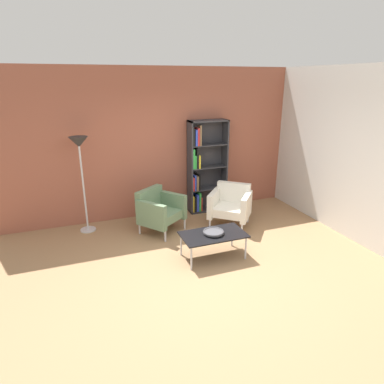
{
  "coord_description": "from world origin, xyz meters",
  "views": [
    {
      "loc": [
        -1.66,
        -3.89,
        2.67
      ],
      "look_at": [
        0.11,
        0.84,
        0.95
      ],
      "focal_mm": 31.19,
      "sensor_mm": 36.0,
      "label": 1
    }
  ],
  "objects_px": {
    "coffee_table_low": "(213,236)",
    "armchair_by_bookshelf": "(231,204)",
    "armchair_near_window": "(159,210)",
    "floor_lamp_torchiere": "(80,154)",
    "decorative_bowl": "(213,232)",
    "bookshelf_tall": "(203,168)"
  },
  "relations": [
    {
      "from": "coffee_table_low",
      "to": "armchair_near_window",
      "type": "bearing_deg",
      "value": 113.3
    },
    {
      "from": "bookshelf_tall",
      "to": "armchair_by_bookshelf",
      "type": "distance_m",
      "value": 1.03
    },
    {
      "from": "decorative_bowl",
      "to": "armchair_near_window",
      "type": "xyz_separation_m",
      "value": [
        -0.53,
        1.23,
        -0.02
      ]
    },
    {
      "from": "coffee_table_low",
      "to": "decorative_bowl",
      "type": "relative_size",
      "value": 3.12
    },
    {
      "from": "coffee_table_low",
      "to": "armchair_by_bookshelf",
      "type": "relative_size",
      "value": 1.05
    },
    {
      "from": "armchair_by_bookshelf",
      "to": "floor_lamp_torchiere",
      "type": "distance_m",
      "value": 2.87
    },
    {
      "from": "coffee_table_low",
      "to": "armchair_near_window",
      "type": "xyz_separation_m",
      "value": [
        -0.53,
        1.23,
        0.05
      ]
    },
    {
      "from": "bookshelf_tall",
      "to": "decorative_bowl",
      "type": "bearing_deg",
      "value": -107.6
    },
    {
      "from": "armchair_by_bookshelf",
      "to": "armchair_near_window",
      "type": "bearing_deg",
      "value": -148.85
    },
    {
      "from": "decorative_bowl",
      "to": "floor_lamp_torchiere",
      "type": "xyz_separation_m",
      "value": [
        -1.77,
        1.71,
        1.01
      ]
    },
    {
      "from": "bookshelf_tall",
      "to": "armchair_near_window",
      "type": "distance_m",
      "value": 1.4
    },
    {
      "from": "coffee_table_low",
      "to": "armchair_by_bookshelf",
      "type": "xyz_separation_m",
      "value": [
        0.81,
        1.02,
        0.05
      ]
    },
    {
      "from": "coffee_table_low",
      "to": "decorative_bowl",
      "type": "distance_m",
      "value": 0.07
    },
    {
      "from": "coffee_table_low",
      "to": "floor_lamp_torchiere",
      "type": "relative_size",
      "value": 0.57
    },
    {
      "from": "decorative_bowl",
      "to": "bookshelf_tall",
      "type": "bearing_deg",
      "value": 72.4
    },
    {
      "from": "coffee_table_low",
      "to": "armchair_by_bookshelf",
      "type": "height_order",
      "value": "armchair_by_bookshelf"
    },
    {
      "from": "bookshelf_tall",
      "to": "armchair_by_bookshelf",
      "type": "xyz_separation_m",
      "value": [
        0.21,
        -0.88,
        -0.51
      ]
    },
    {
      "from": "floor_lamp_torchiere",
      "to": "bookshelf_tall",
      "type": "bearing_deg",
      "value": 4.35
    },
    {
      "from": "bookshelf_tall",
      "to": "decorative_bowl",
      "type": "xyz_separation_m",
      "value": [
        -0.6,
        -1.89,
        -0.49
      ]
    },
    {
      "from": "decorative_bowl",
      "to": "floor_lamp_torchiere",
      "type": "relative_size",
      "value": 0.18
    },
    {
      "from": "armchair_near_window",
      "to": "floor_lamp_torchiere",
      "type": "distance_m",
      "value": 1.69
    },
    {
      "from": "coffee_table_low",
      "to": "floor_lamp_torchiere",
      "type": "bearing_deg",
      "value": 136.05
    }
  ]
}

